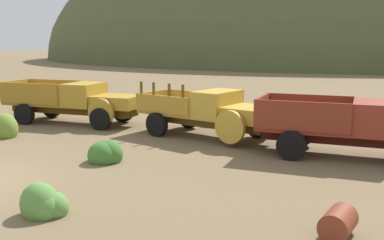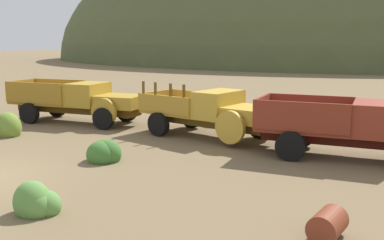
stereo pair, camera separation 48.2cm
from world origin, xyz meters
name	(u,v)px [view 2 (the right image)]	position (x,y,z in m)	size (l,w,h in m)	color
hill_center	(270,62)	(-23.33, 71.40, 0.00)	(96.27, 56.86, 49.09)	#4C5633
truck_mustard	(85,102)	(-3.85, 7.83, 1.02)	(6.80, 3.43, 1.91)	#593D12
truck_faded_yellow	(216,113)	(2.89, 8.43, 1.01)	(5.77, 2.67, 2.16)	brown
truck_rust_red	(370,129)	(8.67, 8.33, 1.02)	(6.57, 3.28, 1.91)	#42140D
oil_drum_tipped	(328,225)	(9.42, 1.81, 0.29)	(0.59, 0.85, 0.59)	brown
bush_between_trucks	(104,154)	(1.69, 3.52, 0.24)	(1.13, 1.10, 0.88)	#3D702D
bush_back_edge	(36,204)	(3.66, -0.52, 0.23)	(1.02, 0.91, 0.96)	#5B8E42
bush_front_right	(7,129)	(-4.36, 4.07, 0.28)	(1.20, 1.03, 1.24)	olive
bush_front_left	(219,120)	(1.59, 10.85, 0.24)	(1.17, 1.11, 0.89)	olive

